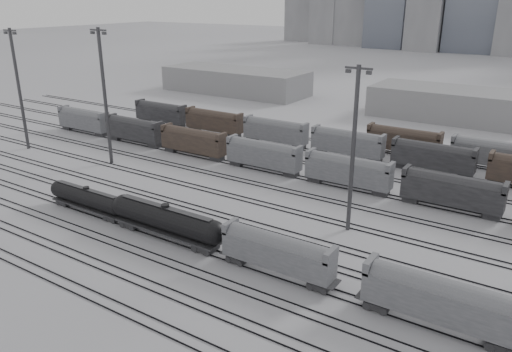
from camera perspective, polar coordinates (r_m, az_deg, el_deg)
The scene contains 13 objects.
ground at distance 65.86m, azimuth -7.45°, elevation -8.43°, with size 900.00×900.00×0.00m, color silver.
tracks at distance 78.52m, azimuth 0.79°, elevation -3.35°, with size 220.00×71.50×0.16m.
tank_car_a at distance 79.66m, azimuth -18.71°, elevation -2.41°, with size 15.83×2.64×3.91m.
tank_car_b at distance 68.35m, azimuth -10.23°, elevation -4.92°, with size 19.22×3.20×4.75m.
hopper_car_a at distance 58.68m, azimuth 2.47°, elevation -8.56°, with size 14.09×2.80×5.04m.
hopper_car_b at distance 53.06m, azimuth 20.25°, elevation -12.99°, with size 15.04×2.99×5.38m.
light_mast_a at distance 115.94m, azimuth -25.48°, elevation 9.18°, with size 4.02×0.64×25.11m.
light_mast_b at distance 99.36m, azimuth -16.91°, elevation 8.97°, with size 4.13×0.66×25.80m.
light_mast_c at distance 67.62m, azimuth 11.07°, elevation 3.30°, with size 3.67×0.59×22.95m.
bg_string_near at distance 86.24m, azimuth 10.48°, elevation 0.41°, with size 151.00×3.00×5.60m.
bg_string_mid at distance 98.00m, azimuth 19.55°, elevation 1.95°, with size 151.00×3.00×5.60m.
warehouse_left at distance 172.11m, azimuth -2.39°, elevation 10.81°, with size 50.00×18.00×8.00m, color gray.
warehouse_mid at distance 144.05m, azimuth 21.22°, elevation 7.72°, with size 40.00×18.00×8.00m, color gray.
Camera 1 is at (38.38, -43.61, 31.03)m, focal length 35.00 mm.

